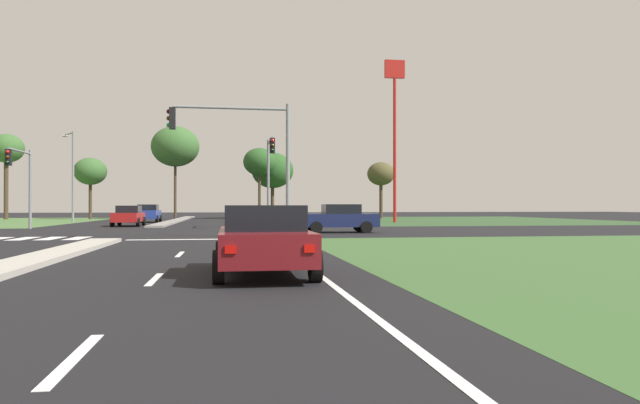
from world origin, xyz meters
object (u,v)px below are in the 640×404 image
object	(u,v)px
traffic_signal_far_left	(22,173)
treeline_second	(90,172)
traffic_signal_far_right	(270,167)
treeline_sixth	(381,174)
treeline_fourth	(272,171)
treeline_fifth	(260,162)
fastfood_pole_sign	(395,107)
car_blue_fourth	(148,213)
car_navy_near	(339,218)
traffic_signal_near_right	(245,144)
street_lamp_third	(72,171)
treeline_third	(175,147)
car_red_third	(129,216)
treeline_near	(6,150)
car_maroon_second	(263,239)

from	to	relation	value
traffic_signal_far_left	treeline_second	bearing A→B (deg)	94.99
traffic_signal_far_right	treeline_sixth	world-z (taller)	treeline_sixth
treeline_fourth	treeline_fifth	size ratio (longest dim) A/B	0.98
treeline_second	treeline_fourth	bearing A→B (deg)	5.55
traffic_signal_far_right	treeline_fourth	size ratio (longest dim) A/B	0.77
fastfood_pole_sign	traffic_signal_far_left	bearing A→B (deg)	-156.85
car_blue_fourth	traffic_signal_far_right	bearing A→B (deg)	121.93
car_navy_near	traffic_signal_near_right	world-z (taller)	traffic_signal_near_right
treeline_fourth	treeline_fifth	distance (m)	3.85
street_lamp_third	treeline_third	xyz separation A→B (m)	(7.81, 12.47, 3.55)
car_red_third	treeline_third	world-z (taller)	treeline_third
street_lamp_third	treeline_near	xyz separation A→B (m)	(-10.36, 13.68, 3.06)
treeline_near	treeline_fourth	size ratio (longest dim) A/B	1.20
treeline_third	treeline_sixth	world-z (taller)	treeline_third
car_maroon_second	street_lamp_third	bearing A→B (deg)	109.20
car_navy_near	treeline_second	xyz separation A→B (m)	(-21.04, 35.28, 4.43)
car_maroon_second	treeline_third	bearing A→B (deg)	97.06
street_lamp_third	treeline_fourth	world-z (taller)	street_lamp_third
fastfood_pole_sign	treeline_third	distance (m)	26.78
treeline_fourth	fastfood_pole_sign	bearing A→B (deg)	-63.73
car_navy_near	fastfood_pole_sign	size ratio (longest dim) A/B	0.30
traffic_signal_far_left	treeline_sixth	xyz separation A→B (m)	(30.47, 28.92, 1.77)
traffic_signal_far_left	traffic_signal_near_right	size ratio (longest dim) A/B	0.83
traffic_signal_far_left	traffic_signal_near_right	distance (m)	17.71
traffic_signal_far_right	treeline_third	world-z (taller)	treeline_third
car_navy_near	car_red_third	xyz separation A→B (m)	(-13.15, 12.23, -0.03)
car_blue_fourth	street_lamp_third	bearing A→B (deg)	-2.57
car_red_third	treeline_fourth	bearing A→B (deg)	-116.14
car_maroon_second	car_red_third	world-z (taller)	car_red_third
car_blue_fourth	treeline_near	world-z (taller)	treeline_near
car_blue_fourth	treeline_third	size ratio (longest dim) A/B	0.40
car_blue_fourth	treeline_sixth	bearing A→B (deg)	-152.64
fastfood_pole_sign	treeline_fifth	bearing A→B (deg)	125.34
car_blue_fourth	treeline_third	bearing A→B (deg)	-95.44
treeline_second	treeline_third	distance (m)	9.54
treeline_near	treeline_fifth	xyz separation A→B (m)	(27.53, -2.68, -1.26)
treeline_near	treeline_third	bearing A→B (deg)	-3.82
street_lamp_third	car_navy_near	bearing A→B (deg)	-49.17
treeline_second	treeline_fifth	distance (m)	18.54
car_red_third	street_lamp_third	size ratio (longest dim) A/B	0.53
car_red_third	treeline_third	distance (m)	24.28
traffic_signal_far_left	treeline_fifth	size ratio (longest dim) A/B	0.63
car_navy_near	street_lamp_third	xyz separation A→B (m)	(-19.76, 22.86, 3.79)
car_navy_near	treeline_fourth	bearing A→B (deg)	1.35
traffic_signal_near_right	fastfood_pole_sign	xyz separation A→B (m)	(13.77, 23.26, 6.03)
car_blue_fourth	street_lamp_third	distance (m)	7.60
car_navy_near	traffic_signal_near_right	size ratio (longest dim) A/B	0.70
traffic_signal_far_left	treeline_fifth	xyz separation A→B (m)	(15.95, 27.23, 2.92)
traffic_signal_far_right	treeline_sixth	bearing A→B (deg)	62.05
car_navy_near	traffic_signal_far_right	xyz separation A→B (m)	(-3.33, 6.78, 3.25)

